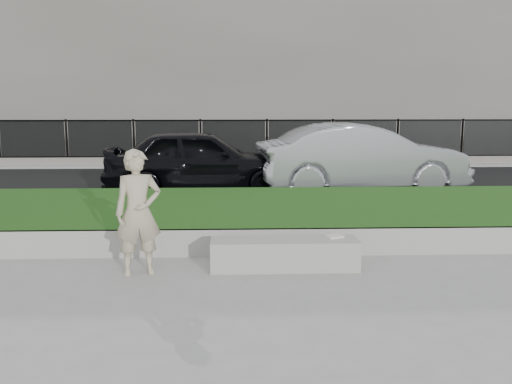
{
  "coord_description": "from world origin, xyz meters",
  "views": [
    {
      "loc": [
        0.53,
        -6.98,
        2.25
      ],
      "look_at": [
        0.83,
        1.2,
        0.92
      ],
      "focal_mm": 40.0,
      "sensor_mm": 36.0,
      "label": 1
    }
  ],
  "objects_px": {
    "book": "(334,237)",
    "car_silver": "(361,158)",
    "car_dark": "(200,161)",
    "stone_bench": "(284,254)",
    "man": "(138,212)"
  },
  "relations": [
    {
      "from": "book",
      "to": "car_silver",
      "type": "distance_m",
      "value": 6.4
    },
    {
      "from": "book",
      "to": "car_dark",
      "type": "xyz_separation_m",
      "value": [
        -2.18,
        6.14,
        0.39
      ]
    },
    {
      "from": "stone_bench",
      "to": "man",
      "type": "height_order",
      "value": "man"
    },
    {
      "from": "stone_bench",
      "to": "car_silver",
      "type": "xyz_separation_m",
      "value": [
        2.39,
        6.23,
        0.66
      ]
    },
    {
      "from": "stone_bench",
      "to": "book",
      "type": "bearing_deg",
      "value": 7.0
    },
    {
      "from": "man",
      "to": "book",
      "type": "height_order",
      "value": "man"
    },
    {
      "from": "book",
      "to": "man",
      "type": "bearing_deg",
      "value": 162.34
    },
    {
      "from": "car_dark",
      "to": "car_silver",
      "type": "distance_m",
      "value": 3.89
    },
    {
      "from": "man",
      "to": "book",
      "type": "bearing_deg",
      "value": -11.33
    },
    {
      "from": "stone_bench",
      "to": "car_dark",
      "type": "bearing_deg",
      "value": 103.5
    },
    {
      "from": "stone_bench",
      "to": "book",
      "type": "height_order",
      "value": "book"
    },
    {
      "from": "man",
      "to": "book",
      "type": "relative_size",
      "value": 7.42
    },
    {
      "from": "book",
      "to": "car_silver",
      "type": "relative_size",
      "value": 0.04
    },
    {
      "from": "car_silver",
      "to": "book",
      "type": "bearing_deg",
      "value": 157.51
    },
    {
      "from": "man",
      "to": "stone_bench",
      "type": "bearing_deg",
      "value": -11.99
    }
  ]
}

